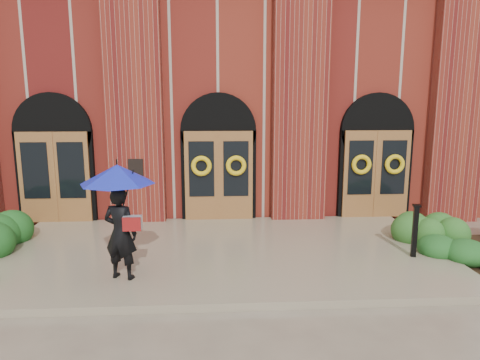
{
  "coord_description": "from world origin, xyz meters",
  "views": [
    {
      "loc": [
        -0.1,
        -9.1,
        3.46
      ],
      "look_at": [
        0.49,
        1.0,
        1.59
      ],
      "focal_mm": 32.0,
      "sensor_mm": 36.0,
      "label": 1
    }
  ],
  "objects": [
    {
      "name": "metal_post",
      "position": [
        4.16,
        -0.54,
        0.76
      ],
      "size": [
        0.19,
        0.19,
        1.15
      ],
      "rotation": [
        0.0,
        0.0,
        -0.22
      ],
      "color": "black",
      "rests_on": "landing"
    },
    {
      "name": "hedge_wall_right",
      "position": [
        6.03,
        0.5,
        0.37
      ],
      "size": [
        2.91,
        1.16,
        0.75
      ],
      "primitive_type": "ellipsoid",
      "color": "#2A5B20",
      "rests_on": "ground"
    },
    {
      "name": "church_building",
      "position": [
        0.0,
        8.78,
        3.5
      ],
      "size": [
        16.2,
        12.53,
        7.0
      ],
      "color": "maroon",
      "rests_on": "ground"
    },
    {
      "name": "landing",
      "position": [
        0.0,
        0.15,
        0.07
      ],
      "size": [
        10.0,
        5.3,
        0.15
      ],
      "primitive_type": "cube",
      "color": "gray",
      "rests_on": "ground"
    },
    {
      "name": "man_with_umbrella",
      "position": [
        -1.88,
        -1.32,
        1.67
      ],
      "size": [
        1.71,
        1.71,
        2.18
      ],
      "rotation": [
        0.0,
        0.0,
        2.84
      ],
      "color": "black",
      "rests_on": "landing"
    },
    {
      "name": "ground",
      "position": [
        0.0,
        0.0,
        0.0
      ],
      "size": [
        90.0,
        90.0,
        0.0
      ],
      "primitive_type": "plane",
      "color": "gray",
      "rests_on": "ground"
    },
    {
      "name": "hedge_front_right",
      "position": [
        5.1,
        -0.76,
        0.26
      ],
      "size": [
        1.5,
        1.28,
        0.53
      ],
      "primitive_type": "ellipsoid",
      "color": "#1D511D",
      "rests_on": "ground"
    }
  ]
}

